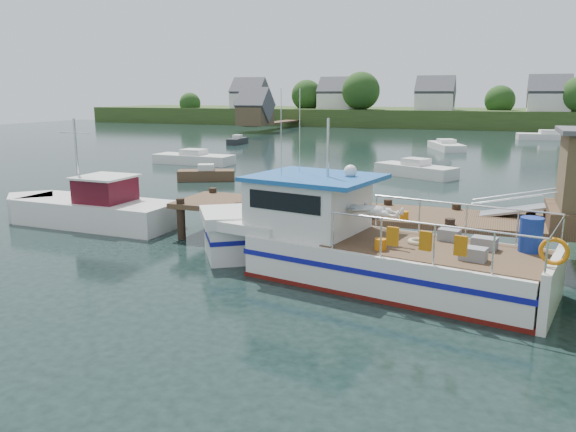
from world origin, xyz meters
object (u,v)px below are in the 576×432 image
(moored_b, at_px, (416,170))
(lobster_boat, at_px, (350,244))
(moored_far, at_px, (548,136))
(moored_a, at_px, (194,158))
(work_boat, at_px, (89,208))
(moored_rowboat, at_px, (206,174))
(moored_d, at_px, (446,146))
(moored_e, at_px, (237,141))
(dock, at_px, (518,196))

(moored_b, bearing_deg, lobster_boat, -94.45)
(moored_far, bearing_deg, moored_a, -150.10)
(lobster_boat, relative_size, work_boat, 1.38)
(lobster_boat, relative_size, moored_b, 2.03)
(moored_rowboat, height_order, moored_b, moored_b)
(lobster_boat, distance_m, work_boat, 12.60)
(moored_far, distance_m, moored_d, 20.06)
(moored_a, distance_m, moored_e, 18.34)
(dock, height_order, moored_a, dock)
(moored_far, bearing_deg, moored_b, -128.16)
(moored_rowboat, bearing_deg, dock, -28.41)
(moored_a, height_order, moored_e, moored_a)
(work_boat, relative_size, moored_b, 1.46)
(moored_far, relative_size, moored_b, 1.25)
(dock, distance_m, work_boat, 17.10)
(moored_rowboat, distance_m, moored_b, 14.10)
(moored_d, relative_size, moored_e, 1.75)
(moored_d, bearing_deg, moored_far, 67.02)
(work_boat, bearing_deg, moored_b, 62.03)
(lobster_boat, relative_size, moored_a, 1.83)
(moored_b, bearing_deg, work_boat, -127.14)
(moored_far, xyz_separation_m, moored_a, (-28.17, -36.34, -0.01))
(moored_rowboat, bearing_deg, moored_b, 33.12)
(lobster_boat, bearing_deg, moored_b, 104.26)
(lobster_boat, xyz_separation_m, moored_d, (-1.12, 42.27, -0.64))
(moored_a, bearing_deg, moored_e, 126.03)
(work_boat, bearing_deg, moored_far, 70.67)
(lobster_boat, distance_m, moored_d, 42.29)
(moored_a, bearing_deg, work_boat, -50.74)
(moored_far, xyz_separation_m, moored_b, (-10.53, -37.07, 0.01))
(dock, height_order, moored_rowboat, dock)
(dock, height_order, moored_d, dock)
(moored_rowboat, distance_m, moored_a, 8.96)
(moored_d, bearing_deg, moored_rowboat, -107.20)
(moored_d, bearing_deg, work_boat, -97.56)
(dock, bearing_deg, moored_rowboat, 146.27)
(dock, relative_size, moored_b, 2.83)
(moored_b, relative_size, moored_e, 1.54)
(moored_a, relative_size, moored_b, 1.11)
(moored_rowboat, bearing_deg, lobster_boat, -43.66)
(work_boat, relative_size, moored_d, 1.29)
(moored_far, bearing_deg, lobster_boat, -121.19)
(work_boat, distance_m, moored_a, 21.28)
(moored_far, height_order, moored_a, moored_far)
(dock, relative_size, lobster_boat, 1.40)
(work_boat, height_order, moored_e, work_boat)
(moored_b, bearing_deg, moored_e, 132.83)
(moored_far, distance_m, moored_b, 38.54)
(dock, bearing_deg, moored_b, 107.60)
(moored_rowboat, xyz_separation_m, moored_far, (23.00, 43.65, 0.05))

